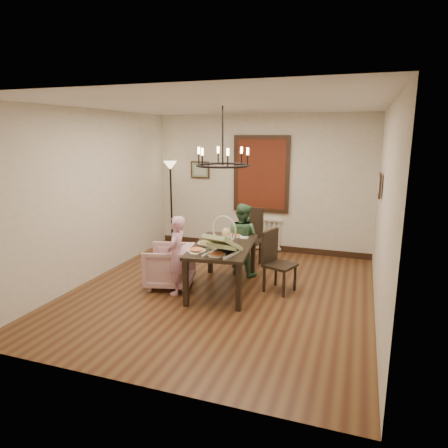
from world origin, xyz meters
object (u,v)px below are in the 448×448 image
Objects in this scene: dining_table at (223,250)px; seated_man at (242,245)px; armchair at (170,266)px; elderly_woman at (177,262)px; drinking_glass at (221,240)px; baby_bouncer at (223,241)px; floor_lamp at (171,205)px; chair_right at (280,262)px; chair_far at (247,238)px.

seated_man is (0.08, 0.80, -0.13)m from dining_table.
dining_table is 0.92m from armchair.
dining_table is 1.65× the size of elderly_woman.
drinking_glass is at bearing 95.49° from seated_man.
elderly_woman is at bearing -175.25° from baby_bouncer.
dining_table is at bearing -15.59° from drinking_glass.
armchair is 0.41× the size of floor_lamp.
drinking_glass is at bearing 117.55° from elderly_woman.
elderly_woman is at bearing -157.13° from dining_table.
armchair is 1.22m from baby_bouncer.
chair_right is 1.59m from elderly_woman.
dining_table is 2.79m from floor_lamp.
elderly_woman is at bearing 130.71° from chair_right.
chair_right is at bearing 87.56° from armchair.
seated_man is (0.69, 1.15, 0.02)m from elderly_woman.
baby_bouncer reaches higher than drinking_glass.
chair_far is at bearing 86.34° from drinking_glass.
elderly_woman is at bearing 72.63° from seated_man.
baby_bouncer reaches higher than chair_far.
floor_lamp reaches higher than drinking_glass.
drinking_glass is at bearing 122.59° from chair_right.
armchair is at bearing -170.12° from drinking_glass.
elderly_woman is (-0.62, -0.36, -0.15)m from dining_table.
seated_man reaches higher than elderly_woman.
floor_lamp is at bearing 125.67° from dining_table.
baby_bouncer reaches higher than chair_right.
chair_far reaches higher than armchair.
dining_table is at bearing 84.69° from armchair.
chair_right is at bearing 7.32° from dining_table.
drinking_glass is at bearing -92.67° from chair_far.
chair_far is 1.26m from drinking_glass.
elderly_woman is 1.73× the size of baby_bouncer.
chair_right is 7.59× the size of drinking_glass.
floor_lamp reaches higher than dining_table.
seated_man is at bearing -84.70° from chair_far.
armchair is at bearing 58.46° from seated_man.
seated_man reaches higher than dining_table.
elderly_woman reaches higher than armchair.
seated_man is 2.36m from floor_lamp.
floor_lamp is (-1.89, 2.04, 0.25)m from dining_table.
chair_right is (0.86, 0.22, -0.17)m from dining_table.
dining_table is at bearing 98.23° from seated_man.
chair_far is at bearing 132.66° from armchair.
elderly_woman is at bearing 33.04° from armchair.
elderly_woman is at bearing -147.68° from drinking_glass.
dining_table is 1.72× the size of chair_right.
seated_man is at bearing 81.87° from drinking_glass.
elderly_woman is 2.74m from floor_lamp.
chair_right is 1.66× the size of baby_bouncer.
chair_far is 1.74m from baby_bouncer.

